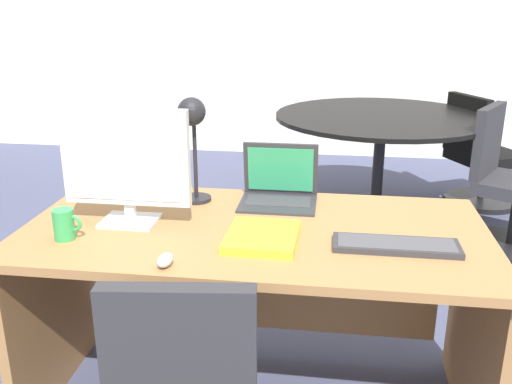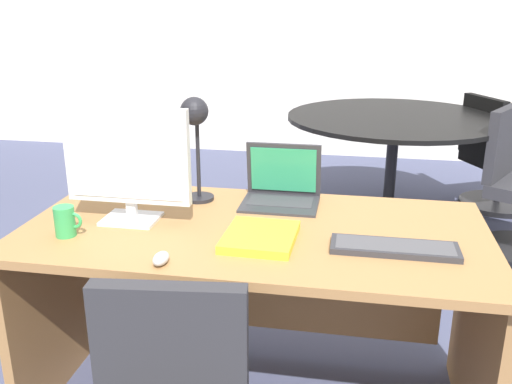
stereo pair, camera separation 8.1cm
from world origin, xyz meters
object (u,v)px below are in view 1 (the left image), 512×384
at_px(mouse, 165,260).
at_px(coffee_mug, 64,224).
at_px(laptop, 279,184).
at_px(book, 262,237).
at_px(meeting_chair_near, 479,162).
at_px(keyboard, 396,245).
at_px(monitor, 125,161).
at_px(meeting_chair_far, 507,192).
at_px(desk_lamp, 192,126).
at_px(meeting_table, 380,140).
at_px(desk, 256,276).

height_order(mouse, coffee_mug, coffee_mug).
height_order(laptop, book, laptop).
bearing_deg(book, laptop, 87.84).
relative_size(coffee_mug, meeting_chair_near, 0.12).
relative_size(keyboard, coffee_mug, 3.86).
height_order(monitor, meeting_chair_near, monitor).
xyz_separation_m(keyboard, coffee_mug, (-1.11, -0.08, 0.04)).
relative_size(coffee_mug, meeting_chair_far, 0.12).
distance_m(book, coffee_mug, 0.67).
bearing_deg(meeting_chair_far, desk_lamp, -138.32).
bearing_deg(mouse, desk_lamp, 94.63).
xyz_separation_m(monitor, keyboard, (0.95, -0.10, -0.22)).
bearing_deg(mouse, meeting_table, 71.50).
height_order(book, meeting_chair_far, meeting_chair_far).
xyz_separation_m(book, meeting_chair_far, (1.33, 1.82, -0.39)).
distance_m(monitor, mouse, 0.46).
xyz_separation_m(keyboard, meeting_chair_far, (0.89, 1.82, -0.39)).
bearing_deg(monitor, book, -11.22).
bearing_deg(laptop, meeting_chair_near, 59.03).
bearing_deg(mouse, laptop, 66.02).
distance_m(laptop, keyboard, 0.60).
relative_size(monitor, mouse, 5.64).
bearing_deg(meeting_chair_far, desk, -129.91).
bearing_deg(meeting_chair_near, monitor, -126.09).
height_order(laptop, keyboard, laptop).
xyz_separation_m(meeting_table, meeting_chair_far, (0.78, -0.43, -0.21)).
distance_m(laptop, book, 0.42).
relative_size(mouse, book, 0.29).
bearing_deg(coffee_mug, desk_lamp, 50.33).
bearing_deg(laptop, meeting_table, 73.53).
distance_m(desk, meeting_chair_near, 2.85).
distance_m(desk, monitor, 0.65).
height_order(desk, book, book).
xyz_separation_m(monitor, mouse, (0.23, -0.33, -0.22)).
distance_m(keyboard, mouse, 0.75).
xyz_separation_m(desk_lamp, meeting_chair_far, (1.65, 1.47, -0.69)).
distance_m(keyboard, meeting_chair_near, 2.83).
xyz_separation_m(laptop, keyboard, (0.43, -0.42, -0.06)).
distance_m(mouse, desk_lamp, 0.65).
relative_size(laptop, mouse, 3.68).
height_order(desk, meeting_chair_far, meeting_chair_far).
height_order(meeting_table, meeting_chair_near, meeting_chair_near).
height_order(desk_lamp, meeting_chair_near, desk_lamp).
bearing_deg(mouse, meeting_chair_near, 60.53).
bearing_deg(meeting_chair_far, mouse, -128.14).
xyz_separation_m(mouse, book, (0.27, 0.23, -0.00)).
height_order(laptop, desk_lamp, desk_lamp).
bearing_deg(book, meeting_chair_near, 62.93).
distance_m(desk, book, 0.30).
bearing_deg(keyboard, monitor, 174.01).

